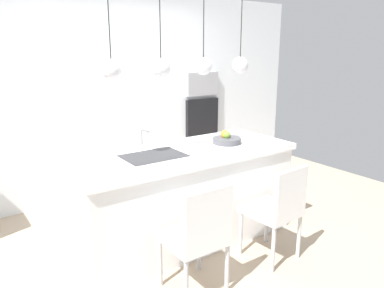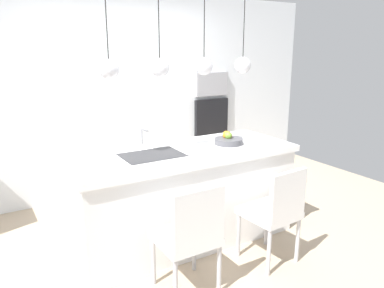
# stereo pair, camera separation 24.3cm
# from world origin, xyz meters

# --- Properties ---
(floor) EXTENTS (6.60, 6.60, 0.00)m
(floor) POSITION_xyz_m (0.00, 0.00, 0.00)
(floor) COLOR tan
(floor) RESTS_ON ground
(back_wall) EXTENTS (6.00, 0.10, 2.60)m
(back_wall) POSITION_xyz_m (0.00, 1.65, 1.30)
(back_wall) COLOR white
(back_wall) RESTS_ON ground
(kitchen_island) EXTENTS (2.23, 0.87, 0.94)m
(kitchen_island) POSITION_xyz_m (0.00, 0.00, 0.47)
(kitchen_island) COLOR white
(kitchen_island) RESTS_ON ground
(sink_basin) EXTENTS (0.56, 0.40, 0.02)m
(sink_basin) POSITION_xyz_m (-0.33, 0.00, 0.94)
(sink_basin) COLOR #2D2D30
(sink_basin) RESTS_ON kitchen_island
(faucet) EXTENTS (0.02, 0.17, 0.22)m
(faucet) POSITION_xyz_m (-0.33, 0.21, 1.08)
(faucet) COLOR silver
(faucet) RESTS_ON kitchen_island
(fruit_bowl) EXTENTS (0.29, 0.29, 0.13)m
(fruit_bowl) POSITION_xyz_m (0.52, -0.02, 0.99)
(fruit_bowl) COLOR #4C4C51
(fruit_bowl) RESTS_ON kitchen_island
(microwave) EXTENTS (0.54, 0.08, 0.34)m
(microwave) POSITION_xyz_m (1.37, 1.58, 1.39)
(microwave) COLOR #9E9EA3
(microwave) RESTS_ON back_wall
(oven) EXTENTS (0.56, 0.08, 0.56)m
(oven) POSITION_xyz_m (1.37, 1.58, 0.89)
(oven) COLOR black
(oven) RESTS_ON back_wall
(chair_near) EXTENTS (0.45, 0.44, 0.92)m
(chair_near) POSITION_xyz_m (-0.39, -0.79, 0.52)
(chair_near) COLOR white
(chair_near) RESTS_ON ground
(chair_middle) EXTENTS (0.46, 0.47, 0.91)m
(chair_middle) POSITION_xyz_m (0.49, -0.79, 0.51)
(chair_middle) COLOR white
(chair_middle) RESTS_ON ground
(pendant_light_left) EXTENTS (0.16, 0.16, 0.76)m
(pendant_light_left) POSITION_xyz_m (-0.69, 0.00, 1.73)
(pendant_light_left) COLOR silver
(pendant_light_center_left) EXTENTS (0.16, 0.16, 0.76)m
(pendant_light_center_left) POSITION_xyz_m (-0.23, 0.00, 1.73)
(pendant_light_center_left) COLOR silver
(pendant_light_center_right) EXTENTS (0.16, 0.16, 0.76)m
(pendant_light_center_right) POSITION_xyz_m (0.23, 0.00, 1.73)
(pendant_light_center_right) COLOR silver
(pendant_light_right) EXTENTS (0.16, 0.16, 0.76)m
(pendant_light_right) POSITION_xyz_m (0.69, 0.00, 1.73)
(pendant_light_right) COLOR silver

